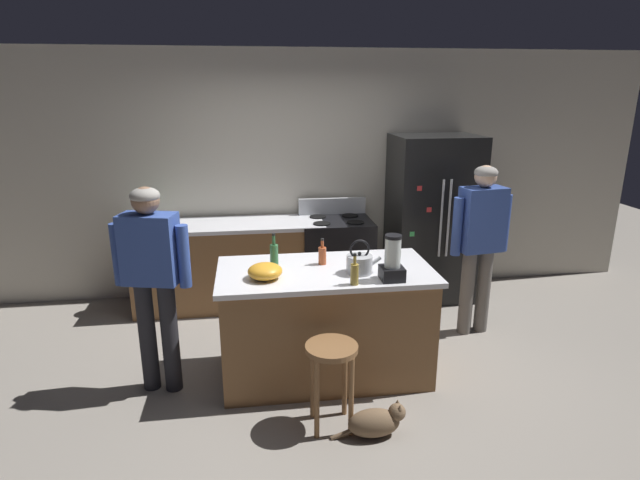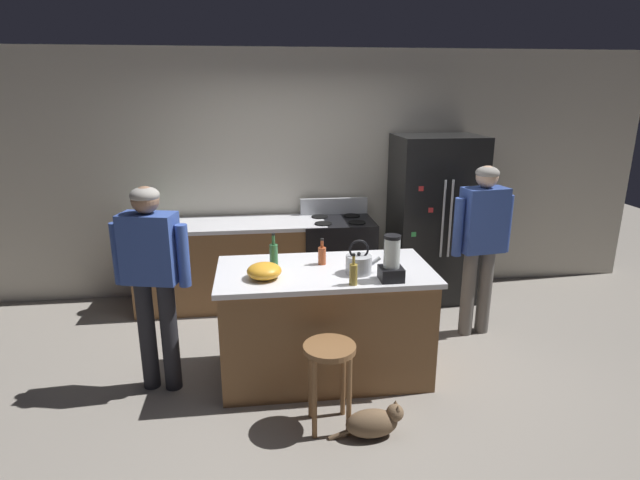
# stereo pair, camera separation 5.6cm
# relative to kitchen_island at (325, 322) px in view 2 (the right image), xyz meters

# --- Properties ---
(ground_plane) EXTENTS (14.00, 14.00, 0.00)m
(ground_plane) POSITION_rel_kitchen_island_xyz_m (0.00, 0.00, -0.46)
(ground_plane) COLOR gray
(back_wall) EXTENTS (8.00, 0.10, 2.70)m
(back_wall) POSITION_rel_kitchen_island_xyz_m (0.00, 1.95, 0.89)
(back_wall) COLOR beige
(back_wall) RESTS_ON ground_plane
(kitchen_island) EXTENTS (1.69, 0.87, 0.92)m
(kitchen_island) POSITION_rel_kitchen_island_xyz_m (0.00, 0.00, 0.00)
(kitchen_island) COLOR brown
(kitchen_island) RESTS_ON ground_plane
(back_counter_run) EXTENTS (2.00, 0.64, 0.92)m
(back_counter_run) POSITION_rel_kitchen_island_xyz_m (-0.80, 1.55, -0.00)
(back_counter_run) COLOR brown
(back_counter_run) RESTS_ON ground_plane
(refrigerator) EXTENTS (0.90, 0.73, 1.81)m
(refrigerator) POSITION_rel_kitchen_island_xyz_m (1.42, 1.50, 0.44)
(refrigerator) COLOR black
(refrigerator) RESTS_ON ground_plane
(stove_range) EXTENTS (0.76, 0.65, 1.10)m
(stove_range) POSITION_rel_kitchen_island_xyz_m (0.35, 1.52, 0.01)
(stove_range) COLOR black
(stove_range) RESTS_ON ground_plane
(person_by_island_left) EXTENTS (0.59, 0.31, 1.62)m
(person_by_island_left) POSITION_rel_kitchen_island_xyz_m (-1.31, -0.04, 0.52)
(person_by_island_left) COLOR #26262B
(person_by_island_left) RESTS_ON ground_plane
(person_by_sink_right) EXTENTS (0.60, 0.27, 1.63)m
(person_by_sink_right) POSITION_rel_kitchen_island_xyz_m (1.54, 0.55, 0.52)
(person_by_sink_right) COLOR #66605B
(person_by_sink_right) RESTS_ON ground_plane
(bar_stool) EXTENTS (0.36, 0.36, 0.63)m
(bar_stool) POSITION_rel_kitchen_island_xyz_m (-0.06, -0.70, 0.03)
(bar_stool) COLOR brown
(bar_stool) RESTS_ON ground_plane
(cat) EXTENTS (0.52, 0.18, 0.26)m
(cat) POSITION_rel_kitchen_island_xyz_m (0.23, -0.85, -0.35)
(cat) COLOR brown
(cat) RESTS_ON ground_plane
(potted_plant) EXTENTS (0.20, 0.20, 0.30)m
(potted_plant) POSITION_rel_kitchen_island_xyz_m (-1.63, 1.55, 0.63)
(potted_plant) COLOR silver
(potted_plant) RESTS_ON back_counter_run
(blender_appliance) EXTENTS (0.17, 0.17, 0.35)m
(blender_appliance) POSITION_rel_kitchen_island_xyz_m (0.45, -0.30, 0.60)
(blender_appliance) COLOR black
(blender_appliance) RESTS_ON kitchen_island
(bottle_vinegar) EXTENTS (0.06, 0.06, 0.24)m
(bottle_vinegar) POSITION_rel_kitchen_island_xyz_m (0.16, -0.35, 0.54)
(bottle_vinegar) COLOR olive
(bottle_vinegar) RESTS_ON kitchen_island
(bottle_olive_oil) EXTENTS (0.07, 0.07, 0.28)m
(bottle_olive_oil) POSITION_rel_kitchen_island_xyz_m (-0.39, 0.11, 0.56)
(bottle_olive_oil) COLOR #2D6638
(bottle_olive_oil) RESTS_ON kitchen_island
(bottle_cooking_sauce) EXTENTS (0.06, 0.06, 0.22)m
(bottle_cooking_sauce) POSITION_rel_kitchen_island_xyz_m (-0.01, 0.12, 0.54)
(bottle_cooking_sauce) COLOR #B24C26
(bottle_cooking_sauce) RESTS_ON kitchen_island
(mixing_bowl) EXTENTS (0.26, 0.26, 0.12)m
(mixing_bowl) POSITION_rel_kitchen_island_xyz_m (-0.48, -0.14, 0.52)
(mixing_bowl) COLOR orange
(mixing_bowl) RESTS_ON kitchen_island
(tea_kettle) EXTENTS (0.28, 0.20, 0.27)m
(tea_kettle) POSITION_rel_kitchen_island_xyz_m (0.25, -0.12, 0.54)
(tea_kettle) COLOR #B7BABF
(tea_kettle) RESTS_ON kitchen_island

